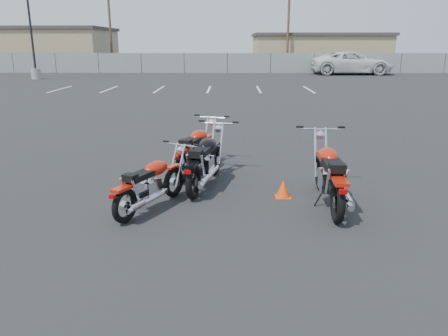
{
  "coord_description": "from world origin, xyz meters",
  "views": [
    {
      "loc": [
        0.31,
        -6.48,
        2.68
      ],
      "look_at": [
        0.2,
        0.6,
        0.65
      ],
      "focal_mm": 35.0,
      "sensor_mm": 36.0,
      "label": 1
    }
  ],
  "objects_px": {
    "motorcycle_third_red": "(151,184)",
    "motorcycle_rear_red": "(330,175)",
    "motorcycle_second_black": "(205,161)",
    "motorcycle_front_red": "(196,150)",
    "white_van": "(352,56)"
  },
  "relations": [
    {
      "from": "motorcycle_second_black",
      "to": "motorcycle_third_red",
      "type": "relative_size",
      "value": 1.19
    },
    {
      "from": "motorcycle_second_black",
      "to": "white_van",
      "type": "distance_m",
      "value": 33.51
    },
    {
      "from": "motorcycle_second_black",
      "to": "white_van",
      "type": "xyz_separation_m",
      "value": [
        11.18,
        31.57,
        1.05
      ]
    },
    {
      "from": "motorcycle_second_black",
      "to": "white_van",
      "type": "height_order",
      "value": "white_van"
    },
    {
      "from": "motorcycle_third_red",
      "to": "motorcycle_rear_red",
      "type": "xyz_separation_m",
      "value": [
        3.0,
        0.26,
        0.09
      ]
    },
    {
      "from": "motorcycle_second_black",
      "to": "white_van",
      "type": "bearing_deg",
      "value": 70.5
    },
    {
      "from": "motorcycle_front_red",
      "to": "white_van",
      "type": "height_order",
      "value": "white_van"
    },
    {
      "from": "motorcycle_front_red",
      "to": "white_van",
      "type": "bearing_deg",
      "value": 69.55
    },
    {
      "from": "motorcycle_third_red",
      "to": "white_van",
      "type": "relative_size",
      "value": 0.23
    },
    {
      "from": "motorcycle_second_black",
      "to": "motorcycle_rear_red",
      "type": "relative_size",
      "value": 0.94
    },
    {
      "from": "motorcycle_third_red",
      "to": "motorcycle_rear_red",
      "type": "bearing_deg",
      "value": 4.87
    },
    {
      "from": "motorcycle_second_black",
      "to": "motorcycle_rear_red",
      "type": "bearing_deg",
      "value": -24.54
    },
    {
      "from": "motorcycle_front_red",
      "to": "motorcycle_second_black",
      "type": "relative_size",
      "value": 0.97
    },
    {
      "from": "motorcycle_second_black",
      "to": "motorcycle_rear_red",
      "type": "distance_m",
      "value": 2.38
    },
    {
      "from": "motorcycle_rear_red",
      "to": "white_van",
      "type": "distance_m",
      "value": 33.8
    }
  ]
}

